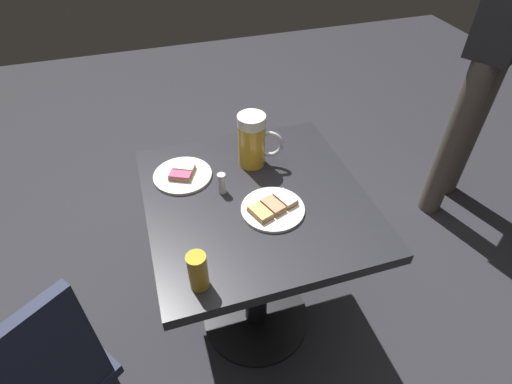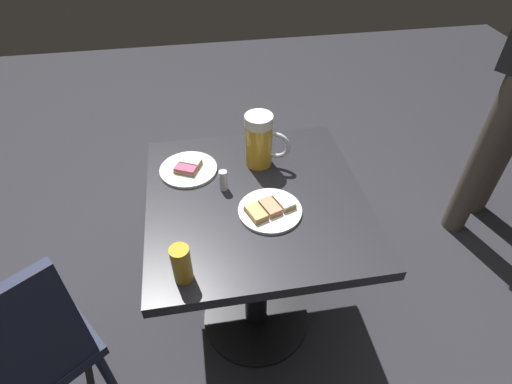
% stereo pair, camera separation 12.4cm
% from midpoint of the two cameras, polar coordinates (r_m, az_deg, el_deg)
% --- Properties ---
extents(ground_plane, '(6.00, 6.00, 0.00)m').
position_cam_midpoint_polar(ground_plane, '(1.81, -2.06, -17.32)').
color(ground_plane, '#28282D').
extents(cafe_table, '(0.67, 0.70, 0.70)m').
position_cam_midpoint_polar(cafe_table, '(1.38, -2.60, -5.93)').
color(cafe_table, black).
rests_on(cafe_table, ground_plane).
extents(plate_near, '(0.19, 0.19, 0.03)m').
position_cam_midpoint_polar(plate_near, '(1.20, -0.56, -2.40)').
color(plate_near, white).
rests_on(plate_near, cafe_table).
extents(plate_far, '(0.19, 0.19, 0.03)m').
position_cam_midpoint_polar(plate_far, '(1.36, -12.91, 2.28)').
color(plate_far, white).
rests_on(plate_far, cafe_table).
extents(beer_mug, '(0.15, 0.09, 0.19)m').
position_cam_midpoint_polar(beer_mug, '(1.33, -3.11, 7.14)').
color(beer_mug, gold).
rests_on(beer_mug, cafe_table).
extents(beer_glass_small, '(0.05, 0.05, 0.11)m').
position_cam_midpoint_polar(beer_glass_small, '(1.02, -11.75, -11.07)').
color(beer_glass_small, gold).
rests_on(beer_glass_small, cafe_table).
extents(salt_shaker, '(0.03, 0.03, 0.07)m').
position_cam_midpoint_polar(salt_shaker, '(1.26, -7.66, 1.10)').
color(salt_shaker, silver).
rests_on(salt_shaker, cafe_table).
extents(patron_standing, '(0.37, 0.32, 1.60)m').
position_cam_midpoint_polar(patron_standing, '(2.03, 30.03, 18.88)').
color(patron_standing, '#51473D').
rests_on(patron_standing, ground_plane).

